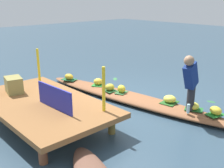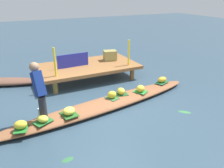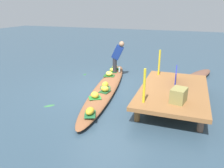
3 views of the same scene
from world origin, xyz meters
name	(u,v)px [view 1 (image 1 of 3)]	position (x,y,z in m)	size (l,w,h in m)	color
canal_water	(130,101)	(0.00, 0.00, 0.00)	(40.00, 40.00, 0.00)	#304758
dock_platform	(42,104)	(0.38, 2.17, 0.41)	(3.20, 1.80, 0.47)	#905E34
vendor_boat	(130,98)	(0.00, 0.00, 0.09)	(5.56, 0.70, 0.19)	brown
leaf_mat_0	(98,85)	(1.12, 0.09, 0.19)	(0.34, 0.29, 0.01)	#298331
banana_bunch_0	(98,82)	(1.12, 0.09, 0.28)	(0.24, 0.22, 0.18)	yellow
leaf_mat_1	(110,90)	(0.56, 0.17, 0.19)	(0.35, 0.28, 0.01)	#215429
banana_bunch_1	(110,87)	(0.56, 0.17, 0.28)	(0.25, 0.21, 0.18)	gold
leaf_mat_2	(69,79)	(2.08, 0.39, 0.19)	(0.42, 0.26, 0.01)	#1E5F35
banana_bunch_2	(69,77)	(2.08, 0.39, 0.28)	(0.30, 0.20, 0.17)	gold
leaf_mat_3	(215,114)	(-2.01, -0.39, 0.19)	(0.35, 0.25, 0.01)	#207229
banana_bunch_3	(216,111)	(-2.01, -0.39, 0.28)	(0.25, 0.19, 0.18)	yellow
leaf_mat_4	(121,92)	(0.24, 0.07, 0.19)	(0.32, 0.24, 0.01)	#356837
banana_bunch_4	(121,89)	(0.24, 0.07, 0.29)	(0.23, 0.19, 0.19)	yellow
leaf_mat_5	(194,109)	(-1.57, -0.31, 0.19)	(0.37, 0.27, 0.01)	#226629
banana_bunch_5	(194,106)	(-1.57, -0.31, 0.26)	(0.26, 0.20, 0.14)	yellow
leaf_mat_6	(169,102)	(-0.99, -0.26, 0.19)	(0.39, 0.32, 0.01)	#275C22
banana_bunch_6	(170,99)	(-0.99, -0.26, 0.28)	(0.28, 0.25, 0.17)	#F1DE4A
vendor_person	(190,80)	(-1.54, -0.12, 0.88)	(0.25, 0.50, 1.21)	#28282D
water_bottle	(188,109)	(-1.59, -0.05, 0.28)	(0.06, 0.06, 0.19)	silver
market_banner	(55,98)	(-0.12, 2.17, 0.69)	(1.03, 0.03, 0.43)	#242A9E
railing_post_west	(104,89)	(-0.82, 1.57, 0.89)	(0.06, 0.06, 0.83)	yellow
railing_post_east	(39,66)	(1.58, 1.57, 0.89)	(0.06, 0.06, 0.83)	yellow
produce_crate	(14,85)	(1.28, 2.35, 0.64)	(0.44, 0.32, 0.34)	olive
drifting_plant_0	(115,79)	(1.66, -1.07, 0.00)	(0.31, 0.12, 0.01)	#387A41
drifting_plant_1	(211,102)	(-1.38, -1.46, 0.00)	(0.22, 0.12, 0.01)	#2E663A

